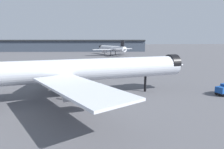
# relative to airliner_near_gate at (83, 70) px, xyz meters

# --- Properties ---
(ground) EXTENTS (900.00, 900.00, 0.00)m
(ground) POSITION_rel_airliner_near_gate_xyz_m (1.29, -3.24, -7.11)
(ground) COLOR #56565B
(airliner_near_gate) EXTENTS (60.57, 54.35, 16.15)m
(airliner_near_gate) POSITION_rel_airliner_near_gate_xyz_m (0.00, 0.00, 0.00)
(airliner_near_gate) COLOR silver
(airliner_near_gate) RESTS_ON ground
(airliner_far_taxiway) EXTENTS (37.38, 41.72, 13.28)m
(airliner_far_taxiway) POSITION_rel_airliner_near_gate_xyz_m (18.32, 130.16, -1.26)
(airliner_far_taxiway) COLOR silver
(airliner_far_taxiway) RESTS_ON ground
(terminal_building) EXTENTS (204.84, 41.66, 23.95)m
(terminal_building) POSITION_rel_airliner_near_gate_xyz_m (-43.92, 191.29, -0.35)
(terminal_building) COLOR #3D4756
(terminal_building) RESTS_ON ground
(baggage_cart_trailing) EXTENTS (2.85, 2.69, 1.82)m
(baggage_cart_trailing) POSITION_rel_airliner_near_gate_xyz_m (6.76, 36.66, -6.14)
(baggage_cart_trailing) COLOR black
(baggage_cart_trailing) RESTS_ON ground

